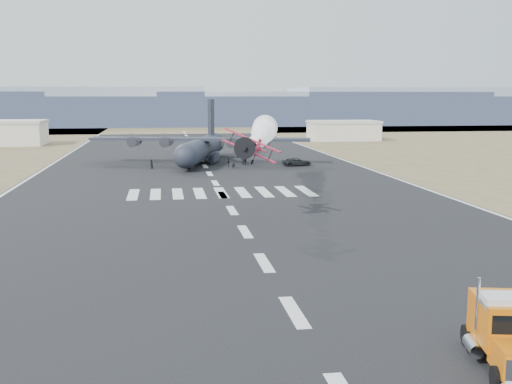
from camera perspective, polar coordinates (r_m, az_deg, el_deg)
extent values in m
plane|color=black|center=(40.57, 3.41, -10.60)|extent=(500.00, 500.00, 0.00)
cube|color=brown|center=(267.96, -6.62, 5.66)|extent=(500.00, 80.00, 0.00)
cube|color=#838FA6|center=(302.99, -19.30, 7.18)|extent=(150.00, 50.00, 17.00)
cube|color=#838FA6|center=(297.69, -6.82, 7.19)|extent=(150.00, 50.00, 13.00)
cube|color=#838FA6|center=(306.36, 5.53, 7.43)|extent=(150.00, 50.00, 15.00)
cube|color=#838FA6|center=(327.93, 16.72, 7.36)|extent=(150.00, 50.00, 17.00)
cube|color=beige|center=(195.38, 7.77, 5.34)|extent=(20.00, 12.00, 5.20)
cube|color=beige|center=(195.25, 7.79, 6.19)|extent=(20.50, 12.50, 0.80)
cube|color=black|center=(35.72, 20.85, -12.92)|extent=(2.56, 7.05, 0.26)
cube|color=#CB4A0B|center=(34.04, 21.61, -11.00)|extent=(2.89, 2.34, 2.26)
cube|color=silver|center=(33.96, 21.56, -8.95)|extent=(2.85, 2.14, 0.51)
cube|color=#CB4A0B|center=(35.80, 20.67, -10.50)|extent=(2.93, 2.54, 2.67)
cylinder|color=black|center=(32.31, 20.63, -15.24)|extent=(0.64, 1.19, 1.13)
cylinder|color=black|center=(36.13, 18.63, -12.55)|extent=(0.64, 1.19, 1.13)
cylinder|color=black|center=(37.06, 18.22, -11.99)|extent=(0.64, 1.19, 1.13)
cylinder|color=black|center=(37.71, 21.77, -11.82)|extent=(0.64, 1.19, 1.13)
cylinder|color=red|center=(67.55, -0.40, 3.93)|extent=(1.94, 5.22, 0.92)
sphere|color=black|center=(67.72, -0.39, 4.24)|extent=(0.72, 0.72, 0.72)
cylinder|color=black|center=(65.09, -0.54, 3.75)|extent=(1.13, 0.81, 1.03)
cylinder|color=black|center=(64.74, -0.56, 3.72)|extent=(2.22, 0.49, 2.26)
cube|color=red|center=(67.17, -0.42, 3.59)|extent=(5.84, 2.16, 2.43)
cube|color=red|center=(66.76, -0.44, 4.62)|extent=(6.02, 2.20, 2.50)
cube|color=red|center=(69.86, -0.27, 4.50)|extent=(0.29, 0.93, 1.03)
cube|color=red|center=(69.90, -0.27, 4.08)|extent=(2.16, 1.12, 0.08)
cylinder|color=black|center=(66.90, -1.15, 2.82)|extent=(0.21, 0.47, 0.45)
cylinder|color=black|center=(66.79, 0.26, 2.81)|extent=(0.21, 0.47, 0.45)
sphere|color=white|center=(70.10, -0.26, 4.10)|extent=(0.72, 0.72, 0.72)
sphere|color=white|center=(72.55, -0.14, 4.27)|extent=(0.97, 0.97, 0.97)
sphere|color=white|center=(75.01, -0.02, 4.44)|extent=(1.23, 1.23, 1.23)
sphere|color=white|center=(77.46, 0.08, 4.59)|extent=(1.48, 1.48, 1.48)
sphere|color=white|center=(79.91, 0.18, 4.73)|extent=(1.73, 1.73, 1.73)
sphere|color=white|center=(82.37, 0.28, 4.87)|extent=(1.98, 1.98, 1.98)
sphere|color=white|center=(84.82, 0.37, 5.00)|extent=(2.24, 2.24, 2.24)
sphere|color=white|center=(87.28, 0.45, 5.12)|extent=(2.49, 2.49, 2.49)
sphere|color=white|center=(89.74, 0.53, 5.23)|extent=(2.74, 2.74, 2.74)
sphere|color=white|center=(92.20, 0.61, 5.34)|extent=(3.00, 3.00, 3.00)
sphere|color=white|center=(94.65, 0.68, 5.44)|extent=(3.25, 3.25, 3.25)
sphere|color=white|center=(97.11, 0.75, 5.54)|extent=(3.50, 3.50, 3.50)
sphere|color=white|center=(99.57, 0.81, 5.63)|extent=(3.75, 3.75, 3.75)
sphere|color=white|center=(102.03, 0.88, 5.72)|extent=(4.01, 4.01, 4.01)
cylinder|color=#1E222E|center=(127.88, -4.93, 3.82)|extent=(11.36, 30.51, 4.33)
sphere|color=#1E222E|center=(113.04, -6.30, 3.19)|extent=(4.33, 4.33, 4.33)
cone|color=#1E222E|center=(142.78, -3.85, 4.33)|extent=(5.74, 7.34, 4.33)
cube|color=#1E222E|center=(126.66, -5.03, 4.71)|extent=(43.20, 14.64, 0.54)
cylinder|color=#1E222E|center=(129.15, -10.77, 4.43)|extent=(2.87, 4.46, 1.95)
cylinder|color=#3F3F44|center=(127.07, -11.04, 4.35)|extent=(3.59, 0.92, 3.68)
cylinder|color=#1E222E|center=(127.50, -7.96, 4.44)|extent=(2.87, 4.46, 1.95)
cylinder|color=#3F3F44|center=(125.40, -8.18, 4.37)|extent=(3.59, 0.92, 3.68)
cylinder|color=#1E222E|center=(125.15, -2.14, 4.44)|extent=(2.87, 4.46, 1.95)
cylinder|color=#3F3F44|center=(123.01, -2.27, 4.37)|extent=(3.59, 0.92, 3.68)
cylinder|color=#1E222E|center=(124.48, 0.84, 4.43)|extent=(2.87, 4.46, 1.95)
cylinder|color=#3F3F44|center=(122.32, 0.76, 4.35)|extent=(3.59, 0.92, 3.68)
cube|color=#1E222E|center=(140.35, -4.01, 6.47)|extent=(1.78, 4.89, 8.67)
cube|color=#1E222E|center=(141.12, -3.96, 4.63)|extent=(15.51, 6.74, 0.38)
cube|color=#1E222E|center=(129.52, -5.88, 3.15)|extent=(2.80, 6.62, 1.73)
cylinder|color=black|center=(129.58, -5.87, 2.89)|extent=(0.81, 1.29, 1.19)
cube|color=#1E222E|center=(128.68, -3.79, 3.14)|extent=(2.80, 6.62, 1.73)
cylinder|color=black|center=(128.74, -3.79, 2.88)|extent=(0.81, 1.29, 1.19)
cylinder|color=black|center=(116.44, -5.96, 2.19)|extent=(0.65, 1.05, 0.98)
imported|color=black|center=(123.13, 3.66, 2.69)|extent=(5.76, 3.28, 1.52)
imported|color=black|center=(118.70, -2.03, 2.54)|extent=(0.78, 0.73, 1.72)
imported|color=black|center=(118.01, -6.30, 2.43)|extent=(0.92, 0.88, 1.62)
imported|color=black|center=(118.46, -5.38, 2.46)|extent=(1.11, 0.88, 1.57)
imported|color=black|center=(121.68, -2.46, 2.68)|extent=(0.81, 1.10, 1.69)
imported|color=black|center=(124.90, -4.02, 2.85)|extent=(1.02, 0.81, 1.83)
imported|color=black|center=(124.54, -0.95, 2.83)|extent=(0.81, 1.67, 1.73)
imported|color=black|center=(124.06, -1.18, 2.83)|extent=(0.73, 0.63, 1.84)
imported|color=black|center=(119.54, -9.30, 2.46)|extent=(0.94, 0.89, 1.66)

